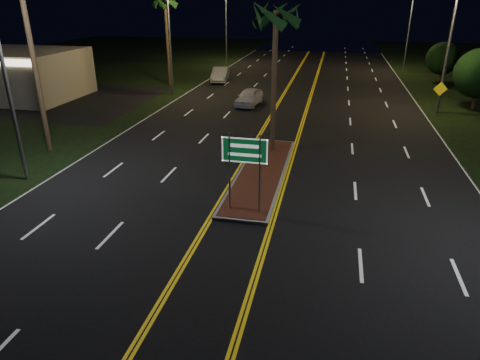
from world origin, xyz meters
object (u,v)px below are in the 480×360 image
(car_near, at_px, (249,96))
(highway_sign, at_px, (245,158))
(streetlight_right_far, at_px, (407,20))
(shrub_far, at_px, (443,58))
(streetlight_left_near, at_px, (9,59))
(palm_left_far, at_px, (165,1))
(warning_sign, at_px, (440,94))
(palm_median, at_px, (276,15))
(shrub_mid, at_px, (480,73))
(median_island, at_px, (262,173))
(streetlight_right_mid, at_px, (445,34))
(car_far, at_px, (221,73))
(streetlight_left_far, at_px, (229,18))
(streetlight_left_mid, at_px, (173,28))

(car_near, bearing_deg, highway_sign, -73.30)
(streetlight_right_far, height_order, car_near, streetlight_right_far)
(shrub_far, bearing_deg, streetlight_left_near, -127.34)
(palm_left_far, relative_size, warning_sign, 3.63)
(car_near, distance_m, warning_sign, 14.30)
(streetlight_left_near, distance_m, palm_median, 12.55)
(shrub_mid, relative_size, shrub_far, 1.17)
(median_island, distance_m, streetlight_right_mid, 19.20)
(car_far, bearing_deg, streetlight_right_mid, -33.08)
(streetlight_right_mid, bearing_deg, palm_left_far, 165.63)
(shrub_far, xyz_separation_m, warning_sign, (-3.00, -14.63, -0.76))
(warning_sign, bearing_deg, highway_sign, -128.97)
(car_far, bearing_deg, car_near, -70.51)
(car_near, bearing_deg, shrub_far, 46.32)
(streetlight_left_near, bearing_deg, streetlight_right_far, 60.81)
(streetlight_left_far, height_order, shrub_far, streetlight_left_far)
(car_far, bearing_deg, shrub_mid, -25.10)
(streetlight_right_far, distance_m, shrub_mid, 18.55)
(streetlight_right_mid, xyz_separation_m, shrub_mid, (3.39, 2.00, -2.93))
(shrub_mid, bearing_deg, car_far, 162.34)
(streetlight_right_mid, bearing_deg, shrub_far, 77.18)
(median_island, height_order, streetlight_left_mid, streetlight_left_mid)
(highway_sign, bearing_deg, streetlight_left_near, 173.53)
(palm_left_far, bearing_deg, shrub_far, 16.74)
(median_island, height_order, streetlight_left_near, streetlight_left_near)
(palm_left_far, bearing_deg, shrub_mid, -8.49)
(car_far, bearing_deg, median_island, -78.20)
(palm_median, distance_m, shrub_mid, 19.97)
(palm_left_far, bearing_deg, streetlight_left_near, -84.79)
(highway_sign, relative_size, streetlight_left_far, 0.36)
(streetlight_left_far, xyz_separation_m, car_near, (7.14, -22.60, -4.89))
(highway_sign, relative_size, car_far, 0.63)
(shrub_far, relative_size, car_near, 0.86)
(shrub_mid, bearing_deg, highway_sign, -123.44)
(shrub_mid, bearing_deg, median_island, -129.47)
(median_island, height_order, streetlight_left_far, streetlight_left_far)
(streetlight_left_near, xyz_separation_m, palm_median, (10.61, 6.50, 1.62))
(palm_left_far, distance_m, car_near, 13.39)
(streetlight_left_mid, distance_m, streetlight_right_mid, 21.32)
(car_near, bearing_deg, shrub_mid, 14.59)
(streetlight_left_near, distance_m, palm_left_far, 24.19)
(streetlight_right_far, distance_m, warning_sign, 21.03)
(streetlight_left_far, xyz_separation_m, streetlight_right_mid, (21.23, -22.00, 0.00))
(shrub_mid, bearing_deg, streetlight_right_mid, -149.44)
(streetlight_right_mid, distance_m, streetlight_right_far, 20.00)
(streetlight_right_mid, distance_m, car_far, 21.66)
(shrub_mid, height_order, car_far, shrub_mid)
(highway_sign, height_order, warning_sign, highway_sign)
(streetlight_left_far, relative_size, streetlight_right_mid, 1.00)
(highway_sign, xyz_separation_m, streetlight_right_mid, (10.61, 19.20, 3.25))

